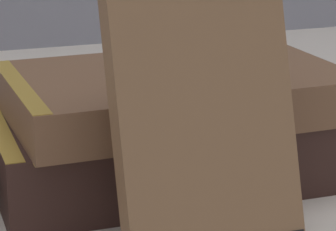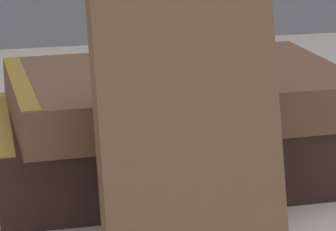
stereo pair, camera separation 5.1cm
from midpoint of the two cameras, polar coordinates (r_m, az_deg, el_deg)
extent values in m
plane|color=beige|center=(0.57, 0.78, -5.26)|extent=(3.00, 3.00, 0.00)
cube|color=#331E19|center=(0.58, 2.72, -1.98)|extent=(0.25, 0.15, 0.05)
cube|color=olive|center=(0.56, -9.19, -2.90)|extent=(0.01, 0.15, 0.05)
cube|color=brown|center=(0.56, 3.33, 1.66)|extent=(0.24, 0.15, 0.03)
cube|color=olive|center=(0.54, -7.85, 0.81)|extent=(0.02, 0.14, 0.03)
cube|color=brown|center=(0.45, 4.64, 0.04)|extent=(0.10, 0.07, 0.17)
cylinder|color=silver|center=(0.56, 7.01, 3.28)|extent=(0.05, 0.05, 0.01)
torus|color=silver|center=(0.56, 7.01, 3.28)|extent=(0.06, 0.06, 0.01)
sphere|color=silver|center=(0.58, 6.04, 3.93)|extent=(0.01, 0.01, 0.01)
torus|color=black|center=(0.72, -9.48, -0.33)|extent=(0.07, 0.07, 0.00)
torus|color=black|center=(0.75, -5.19, 0.44)|extent=(0.07, 0.07, 0.00)
cylinder|color=black|center=(0.73, -7.30, 0.06)|extent=(0.02, 0.01, 0.00)
camera|label=1|loc=(0.03, -87.32, 0.83)|focal=85.00mm
camera|label=2|loc=(0.03, 92.68, -0.83)|focal=85.00mm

